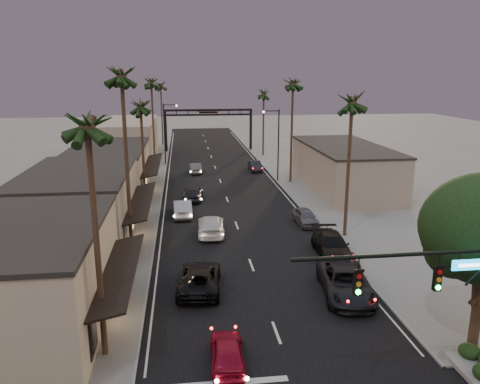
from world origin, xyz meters
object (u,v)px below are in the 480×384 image
object	(u,v)px
streetlight_left	(166,129)
palm_rb	(293,80)
streetlight_right	(276,139)
palm_ra	(352,97)
palm_lc	(140,102)
palm_ld	(151,80)
palm_far	(161,83)
oncoming_silver	(182,208)
palm_rc	(264,91)
palm_lb	(121,71)
oncoming_red	(227,352)
oncoming_pickup	(199,278)
traffic_signal	(453,289)
palm_la	(86,117)
curbside_near	(346,283)
arch	(209,119)
curbside_black	(332,245)

from	to	relation	value
streetlight_left	palm_rb	xyz separation A→B (m)	(15.52, -14.00, 7.09)
streetlight_right	palm_ra	xyz separation A→B (m)	(1.68, -21.00, 6.11)
streetlight_right	palm_lc	xyz separation A→B (m)	(-15.52, -9.00, 5.14)
palm_ld	palm_far	bearing A→B (deg)	89.25
streetlight_right	streetlight_left	xyz separation A→B (m)	(-13.84, 13.00, 0.00)
oncoming_silver	palm_rc	bearing A→B (deg)	-114.30
palm_lb	palm_rc	distance (m)	45.48
palm_ld	palm_rb	distance (m)	20.42
palm_ra	oncoming_red	xyz separation A→B (m)	(-11.42, -16.43, -10.78)
oncoming_pickup	palm_lb	bearing A→B (deg)	-47.67
palm_rb	palm_far	size ratio (longest dim) A/B	1.08
streetlight_right	oncoming_silver	bearing A→B (deg)	-131.02
palm_ld	palm_rb	bearing A→B (deg)	-32.60
oncoming_red	oncoming_pickup	world-z (taller)	oncoming_pickup
palm_lc	oncoming_red	bearing A→B (deg)	-78.51
palm_far	oncoming_red	xyz separation A→B (m)	(5.48, -70.43, -10.78)
traffic_signal	streetlight_right	distance (m)	41.02
palm_la	oncoming_pickup	world-z (taller)	palm_la
palm_la	oncoming_red	size ratio (longest dim) A/B	3.38
oncoming_silver	palm_la	bearing A→B (deg)	78.52
palm_lb	palm_ra	xyz separation A→B (m)	(17.20, 2.00, -1.94)
palm_far	palm_ra	bearing A→B (deg)	-72.62
palm_rb	curbside_near	xyz separation A→B (m)	(-3.57, -30.33, -11.56)
traffic_signal	palm_lb	bearing A→B (deg)	128.44
arch	streetlight_left	bearing A→B (deg)	-119.97
oncoming_red	oncoming_silver	size ratio (longest dim) A/B	0.82
curbside_black	palm_ra	bearing A→B (deg)	62.48
oncoming_silver	arch	bearing A→B (deg)	-98.99
arch	palm_far	distance (m)	12.96
oncoming_red	curbside_near	distance (m)	9.94
palm_rc	palm_far	bearing A→B (deg)	140.36
palm_rc	oncoming_pickup	bearing A→B (deg)	-104.38
palm_rb	curbside_black	size ratio (longest dim) A/B	2.51
traffic_signal	palm_lc	size ratio (longest dim) A/B	0.70
palm_ra	oncoming_silver	distance (m)	18.70
palm_la	oncoming_silver	size ratio (longest dim) A/B	2.76
palm_rb	curbside_black	bearing A→B (deg)	-95.72
oncoming_pickup	curbside_near	world-z (taller)	curbside_near
streetlight_right	oncoming_pickup	distance (m)	31.60
arch	palm_rb	distance (m)	28.24
palm_ra	curbside_near	xyz separation A→B (m)	(-3.57, -10.33, -10.59)
palm_lc	palm_ld	distance (m)	19.10
palm_ra	oncoming_silver	size ratio (longest dim) A/B	2.76
arch	streetlight_right	xyz separation A→B (m)	(6.92, -25.00, -0.20)
palm_la	curbside_black	distance (m)	21.30
arch	palm_rb	xyz separation A→B (m)	(8.60, -26.00, 6.88)
palm_rc	oncoming_red	xyz separation A→B (m)	(-11.42, -56.43, -9.80)
arch	palm_far	world-z (taller)	palm_far
palm_ra	oncoming_silver	xyz separation A→B (m)	(-13.39, 7.54, -10.66)
palm_lb	palm_rb	size ratio (longest dim) A/B	1.07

